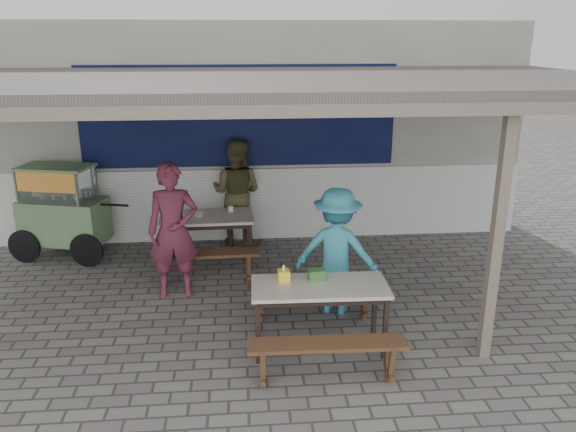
% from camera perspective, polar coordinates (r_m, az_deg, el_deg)
% --- Properties ---
extents(ground, '(60.00, 60.00, 0.00)m').
position_cam_1_polar(ground, '(6.84, -2.72, -10.78)').
color(ground, slate).
rests_on(ground, ground).
extents(back_wall, '(9.00, 1.28, 3.50)m').
position_cam_1_polar(back_wall, '(9.70, -3.76, 8.62)').
color(back_wall, '#B5B1A3').
rests_on(back_wall, ground).
extents(warung_roof, '(9.00, 4.21, 2.81)m').
position_cam_1_polar(warung_roof, '(6.92, -3.23, 13.19)').
color(warung_roof, '#564D4A').
rests_on(warung_roof, ground).
extents(table_left, '(1.37, 0.79, 0.75)m').
position_cam_1_polar(table_left, '(8.36, -8.27, -0.47)').
color(table_left, beige).
rests_on(table_left, ground).
extents(bench_left_street, '(1.46, 0.32, 0.45)m').
position_cam_1_polar(bench_left_street, '(7.80, -8.28, -4.46)').
color(bench_left_street, brown).
rests_on(bench_left_street, ground).
extents(bench_left_wall, '(1.46, 0.32, 0.45)m').
position_cam_1_polar(bench_left_wall, '(9.14, -8.07, -1.06)').
color(bench_left_wall, brown).
rests_on(bench_left_wall, ground).
extents(table_right, '(1.47, 0.69, 0.75)m').
position_cam_1_polar(table_right, '(6.05, 3.23, -7.69)').
color(table_right, beige).
rests_on(table_right, ground).
extents(bench_right_street, '(1.56, 0.32, 0.45)m').
position_cam_1_polar(bench_right_street, '(5.63, 3.97, -13.63)').
color(bench_right_street, brown).
rests_on(bench_right_street, ground).
extents(bench_right_wall, '(1.56, 0.32, 0.45)m').
position_cam_1_polar(bench_right_wall, '(6.78, 2.53, -7.80)').
color(bench_right_wall, brown).
rests_on(bench_right_wall, ground).
extents(vendor_cart, '(1.85, 1.01, 1.43)m').
position_cam_1_polar(vendor_cart, '(9.17, -21.97, 0.74)').
color(vendor_cart, '#6F9060').
rests_on(vendor_cart, ground).
extents(patron_street_side, '(0.68, 0.47, 1.78)m').
position_cam_1_polar(patron_street_side, '(7.33, -11.58, -1.50)').
color(patron_street_side, maroon).
rests_on(patron_street_side, ground).
extents(patron_wall_side, '(1.02, 0.91, 1.73)m').
position_cam_1_polar(patron_wall_side, '(9.07, -5.23, 2.39)').
color(patron_wall_side, brown).
rests_on(patron_wall_side, ground).
extents(patron_right_table, '(1.16, 0.90, 1.58)m').
position_cam_1_polar(patron_right_table, '(6.83, 4.99, -3.58)').
color(patron_right_table, teal).
rests_on(patron_right_table, ground).
extents(tissue_box, '(0.13, 0.13, 0.12)m').
position_cam_1_polar(tissue_box, '(6.09, -0.44, -6.04)').
color(tissue_box, yellow).
rests_on(tissue_box, table_right).
extents(donation_box, '(0.19, 0.14, 0.12)m').
position_cam_1_polar(donation_box, '(6.11, 2.91, -5.99)').
color(donation_box, '#367031').
rests_on(donation_box, table_right).
extents(condiment_jar, '(0.07, 0.07, 0.08)m').
position_cam_1_polar(condiment_jar, '(8.47, -5.82, 0.74)').
color(condiment_jar, silver).
rests_on(condiment_jar, table_left).
extents(condiment_bowl, '(0.19, 0.19, 0.04)m').
position_cam_1_polar(condiment_bowl, '(8.33, -9.10, 0.14)').
color(condiment_bowl, white).
rests_on(condiment_bowl, table_left).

